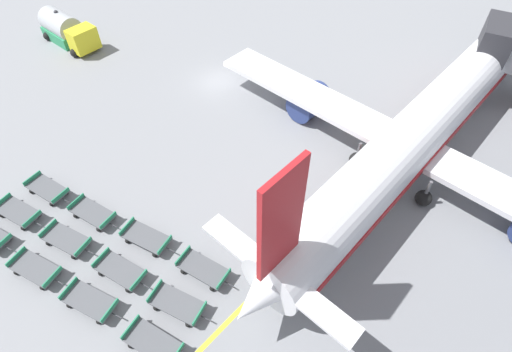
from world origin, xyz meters
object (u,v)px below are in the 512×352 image
Objects in this scene: baggage_dolly_row_mid_a_col_a at (18,212)px; baggage_dolly_row_mid_b_col_c at (146,238)px; baggage_dolly_row_mid_b_col_a at (48,189)px; fuel_tanker_primary at (66,30)px; baggage_dolly_row_near_col_d at (153,343)px; baggage_dolly_row_near_col_b at (36,269)px; baggage_dolly_row_mid_a_col_d at (177,304)px; baggage_dolly_row_mid_a_col_c at (120,271)px; baggage_dolly_row_mid_b_col_b at (93,213)px; airplane at (417,134)px; baggage_dolly_row_near_col_c at (90,301)px; baggage_dolly_row_mid_a_col_b at (67,240)px; baggage_dolly_row_mid_b_col_d at (203,269)px.

baggage_dolly_row_mid_a_col_a and baggage_dolly_row_mid_b_col_c have the same top height.
baggage_dolly_row_mid_b_col_a is (-0.26, 2.45, 0.00)m from baggage_dolly_row_mid_a_col_a.
fuel_tanker_primary is 1.91× the size of baggage_dolly_row_near_col_d.
baggage_dolly_row_near_col_b and baggage_dolly_row_mid_a_col_d have the same top height.
baggage_dolly_row_mid_b_col_b is (-5.01, 1.70, 0.00)m from baggage_dolly_row_mid_a_col_c.
airplane is 5.09× the size of fuel_tanker_primary.
baggage_dolly_row_near_col_d is 14.06m from baggage_dolly_row_mid_a_col_a.
baggage_dolly_row_mid_b_col_a is (-9.59, 3.41, 0.00)m from baggage_dolly_row_near_col_c.
baggage_dolly_row_near_col_b is 1.00× the size of baggage_dolly_row_mid_a_col_b.
baggage_dolly_row_mid_a_col_a is at bearing -131.84° from airplane.
baggage_dolly_row_near_col_b is at bearing -122.78° from baggage_dolly_row_mid_b_col_c.
baggage_dolly_row_mid_b_col_c is at bearing 102.03° from baggage_dolly_row_mid_a_col_c.
baggage_dolly_row_near_col_c and baggage_dolly_row_mid_b_col_a have the same top height.
baggage_dolly_row_mid_b_col_b is at bearing 173.49° from baggage_dolly_row_mid_a_col_d.
baggage_dolly_row_near_col_b is 4.90m from baggage_dolly_row_mid_b_col_b.
baggage_dolly_row_mid_a_col_a is 5.20m from baggage_dolly_row_mid_b_col_b.
baggage_dolly_row_near_col_d and baggage_dolly_row_mid_a_col_c have the same top height.
baggage_dolly_row_near_col_c is 6.79m from baggage_dolly_row_mid_b_col_d.
baggage_dolly_row_mid_b_col_b is 1.00× the size of baggage_dolly_row_mid_b_col_d.
baggage_dolly_row_near_col_d is 1.00× the size of baggage_dolly_row_mid_b_col_d.
airplane is 9.68× the size of baggage_dolly_row_near_col_b.
baggage_dolly_row_mid_a_col_a is (-14.06, 0.33, 0.00)m from baggage_dolly_row_near_col_d.
baggage_dolly_row_mid_b_col_b is (-15.04, -18.32, -2.59)m from airplane.
baggage_dolly_row_mid_a_col_d is at bearing 35.92° from baggage_dolly_row_near_col_c.
baggage_dolly_row_mid_b_col_b is at bearing 160.77° from baggage_dolly_row_near_col_d.
baggage_dolly_row_mid_a_col_d is 9.40m from baggage_dolly_row_mid_b_col_b.
airplane is 9.68× the size of baggage_dolly_row_mid_a_col_b.
baggage_dolly_row_near_col_b and baggage_dolly_row_mid_a_col_c have the same top height.
baggage_dolly_row_mid_a_col_b is at bearing 173.66° from baggage_dolly_row_near_col_d.
fuel_tanker_primary reaches higher than baggage_dolly_row_mid_a_col_d.
fuel_tanker_primary is (-36.68, -5.17, -1.69)m from airplane.
baggage_dolly_row_mid_b_col_c is at bearing 98.22° from baggage_dolly_row_near_col_c.
baggage_dolly_row_mid_b_col_d is (-0.90, 4.97, 0.00)m from baggage_dolly_row_near_col_d.
baggage_dolly_row_mid_a_col_b is 1.00× the size of baggage_dolly_row_mid_a_col_c.
baggage_dolly_row_near_col_b is at bearing -171.33° from baggage_dolly_row_near_col_d.
baggage_dolly_row_near_col_c is at bearing -144.08° from baggage_dolly_row_mid_a_col_d.
airplane is 25.49m from baggage_dolly_row_mid_a_col_b.
baggage_dolly_row_mid_b_col_a is 1.00× the size of baggage_dolly_row_mid_b_col_c.
baggage_dolly_row_mid_a_col_b is (-14.62, -20.72, -2.59)m from airplane.
baggage_dolly_row_near_col_d is at bearing 7.64° from baggage_dolly_row_near_col_c.
baggage_dolly_row_mid_b_col_a is 13.60m from baggage_dolly_row_mid_b_col_d.
baggage_dolly_row_mid_a_col_c and baggage_dolly_row_mid_b_col_c have the same top height.
fuel_tanker_primary is at bearing 150.86° from baggage_dolly_row_mid_a_col_c.
baggage_dolly_row_mid_b_col_c is at bearing 39.42° from baggage_dolly_row_mid_a_col_b.
baggage_dolly_row_mid_a_col_c is at bearing -29.14° from fuel_tanker_primary.
baggage_dolly_row_mid_a_col_a is at bearing -171.20° from baggage_dolly_row_mid_a_col_c.
baggage_dolly_row_mid_b_col_a is (17.21, -13.83, -0.90)m from fuel_tanker_primary.
baggage_dolly_row_mid_b_col_b is at bearing -170.40° from baggage_dolly_row_mid_b_col_d.
baggage_dolly_row_near_col_b is 1.00× the size of baggage_dolly_row_mid_a_col_d.
baggage_dolly_row_mid_a_col_a and baggage_dolly_row_mid_a_col_b have the same top height.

